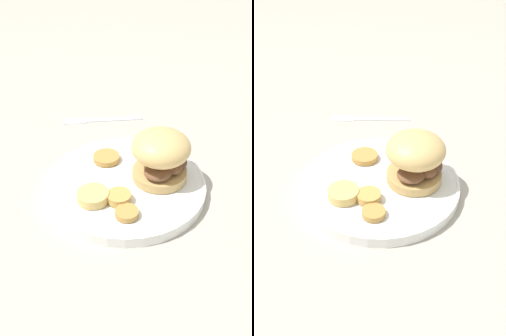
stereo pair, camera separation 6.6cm
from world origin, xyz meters
TOP-DOWN VIEW (x-y plane):
  - ground_plane at (0.00, 0.00)m, footprint 4.00×4.00m
  - dinner_plate at (0.00, 0.00)m, footprint 0.27×0.27m
  - sandwich at (0.06, 0.02)m, footprint 0.10×0.10m
  - potato_round_0 at (-0.05, 0.05)m, footprint 0.05×0.05m
  - potato_round_1 at (-0.04, -0.06)m, footprint 0.05×0.05m
  - potato_round_2 at (-0.00, -0.05)m, footprint 0.04×0.04m
  - potato_round_3 at (0.02, -0.09)m, footprint 0.04×0.04m
  - fork at (-0.10, 0.22)m, footprint 0.17×0.07m

SIDE VIEW (x-z plane):
  - ground_plane at x=0.00m, z-range 0.00..0.00m
  - fork at x=-0.10m, z-range 0.00..0.00m
  - dinner_plate at x=0.00m, z-range 0.00..0.02m
  - potato_round_3 at x=0.02m, z-range 0.02..0.03m
  - potato_round_0 at x=-0.05m, z-range 0.02..0.03m
  - potato_round_2 at x=0.00m, z-range 0.02..0.03m
  - potato_round_1 at x=-0.04m, z-range 0.02..0.04m
  - sandwich at x=0.06m, z-range 0.02..0.11m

